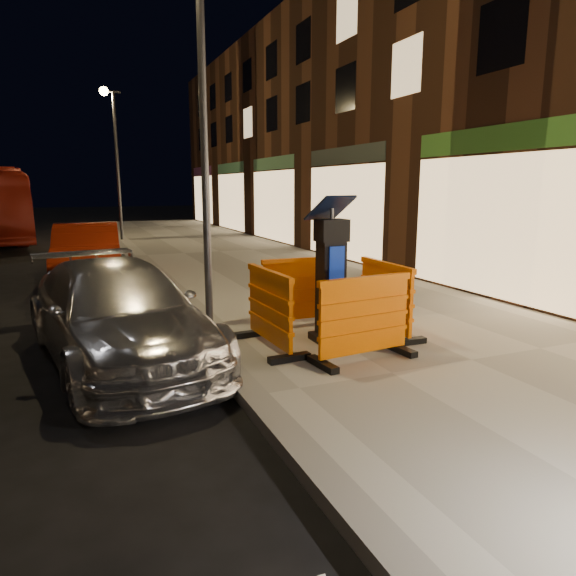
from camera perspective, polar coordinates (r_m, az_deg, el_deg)
name	(u,v)px	position (r m, az deg, el deg)	size (l,w,h in m)	color
ground_plane	(256,408)	(5.79, -3.54, -13.16)	(120.00, 120.00, 0.00)	black
sidewalk	(471,365)	(7.25, 19.67, -8.07)	(6.00, 60.00, 0.15)	gray
kerb	(256,402)	(5.76, -3.55, -12.49)	(0.30, 60.00, 0.15)	slate
parking_kiosk	(331,274)	(7.44, 4.78, 1.57)	(0.63, 0.63, 1.99)	black
barrier_front	(364,319)	(6.73, 8.47, -3.40)	(1.43, 0.59, 1.11)	#E76300
barrier_back	(303,291)	(8.36, 1.72, -0.39)	(1.43, 0.59, 1.11)	#E76300
barrier_kerbside	(270,309)	(7.15, -2.05, -2.40)	(1.43, 0.59, 1.11)	#E76300
barrier_bldgside	(385,298)	(8.01, 10.77, -1.11)	(1.43, 0.59, 1.11)	#E76300
car_silver	(121,361)	(7.60, -18.03, -7.68)	(1.90, 4.67, 1.36)	silver
car_red	(90,281)	(14.14, -21.19, 0.75)	(1.54, 4.42, 1.46)	#9B220C
street_lamp_mid	(204,136)	(8.26, -9.32, 16.37)	(0.12, 0.12, 6.00)	#3F3F44
street_lamp_far	(118,168)	(23.08, -18.40, 12.58)	(0.12, 0.12, 6.00)	#3F3F44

